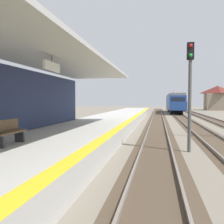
# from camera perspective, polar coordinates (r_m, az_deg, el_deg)

# --- Properties ---
(station_platform) EXTENTS (5.00, 80.00, 0.91)m
(station_platform) POSITION_cam_1_polar(r_m,az_deg,el_deg) (14.26, -7.51, -5.44)
(station_platform) COLOR #B7B5AD
(station_platform) RESTS_ON ground
(track_pair_nearest_platform) EXTENTS (2.34, 120.00, 0.16)m
(track_pair_nearest_platform) POSITION_cam_1_polar(r_m,az_deg,el_deg) (17.55, 10.63, -5.26)
(track_pair_nearest_platform) COLOR #4C3D2D
(track_pair_nearest_platform) RESTS_ON ground
(track_pair_middle) EXTENTS (2.34, 120.00, 0.16)m
(track_pair_middle) POSITION_cam_1_polar(r_m,az_deg,el_deg) (17.86, 21.65, -5.27)
(track_pair_middle) COLOR #4C3D2D
(track_pair_middle) RESTS_ON ground
(approaching_train) EXTENTS (2.93, 19.60, 4.76)m
(approaching_train) POSITION_cam_1_polar(r_m,az_deg,el_deg) (51.72, 14.66, 2.27)
(approaching_train) COLOR navy
(approaching_train) RESTS_ON ground
(rail_signal_post) EXTENTS (0.32, 0.34, 5.20)m
(rail_signal_post) POSITION_cam_1_polar(r_m,az_deg,el_deg) (12.04, 18.00, 6.05)
(rail_signal_post) COLOR #4C4C4C
(rail_signal_post) RESTS_ON ground
(platform_bench) EXTENTS (0.45, 1.60, 0.88)m
(platform_bench) POSITION_cam_1_polar(r_m,az_deg,el_deg) (9.27, -23.47, -4.25)
(platform_bench) COLOR brown
(platform_bench) RESTS_ON station_platform
(distant_trackside_house) EXTENTS (6.60, 5.28, 6.40)m
(distant_trackside_house) POSITION_cam_1_polar(r_m,az_deg,el_deg) (68.63, 23.73, 3.17)
(distant_trackside_house) COLOR #7F705B
(distant_trackside_house) RESTS_ON ground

